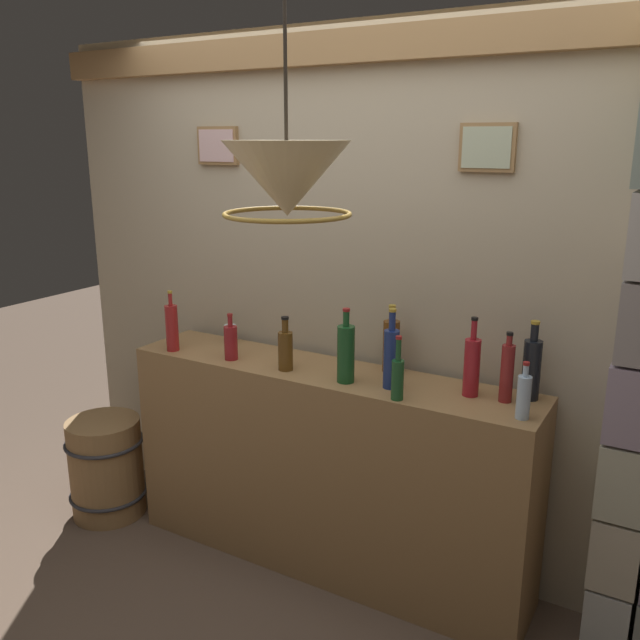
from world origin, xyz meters
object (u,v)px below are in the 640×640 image
(liquor_bottle_vodka, at_px, (346,353))
(liquor_bottle_port, at_px, (172,327))
(pendant_lamp, at_px, (287,181))
(liquor_bottle_tequila, at_px, (472,366))
(wooden_barrel, at_px, (106,467))
(liquor_bottle_brandy, at_px, (507,372))
(liquor_bottle_rum, at_px, (231,342))
(liquor_bottle_scotch, at_px, (391,345))
(liquor_bottle_bourbon, at_px, (532,368))
(liquor_bottle_sherry, at_px, (391,357))
(liquor_bottle_whiskey, at_px, (285,349))
(glass_tumbler_rocks, at_px, (230,334))
(liquor_bottle_vermouth, at_px, (398,377))
(liquor_bottle_gin, at_px, (524,396))

(liquor_bottle_vodka, distance_m, liquor_bottle_port, 0.96)
(pendant_lamp, bearing_deg, liquor_bottle_tequila, 58.38)
(liquor_bottle_vodka, height_order, wooden_barrel, liquor_bottle_vodka)
(liquor_bottle_port, bearing_deg, liquor_bottle_brandy, 5.80)
(liquor_bottle_tequila, relative_size, liquor_bottle_rum, 1.48)
(liquor_bottle_scotch, distance_m, liquor_bottle_rum, 0.77)
(liquor_bottle_scotch, bearing_deg, liquor_bottle_bourbon, -1.90)
(liquor_bottle_port, height_order, liquor_bottle_sherry, liquor_bottle_sherry)
(liquor_bottle_whiskey, xyz_separation_m, glass_tumbler_rocks, (-0.47, 0.20, -0.05))
(liquor_bottle_port, bearing_deg, liquor_bottle_bourbon, 8.15)
(liquor_bottle_sherry, xyz_separation_m, liquor_bottle_rum, (-0.82, -0.04, -0.05))
(liquor_bottle_port, height_order, wooden_barrel, liquor_bottle_port)
(liquor_bottle_tequila, bearing_deg, wooden_barrel, -172.55)
(liquor_bottle_sherry, bearing_deg, liquor_bottle_brandy, 11.08)
(liquor_bottle_vermouth, distance_m, pendant_lamp, 0.96)
(liquor_bottle_port, xyz_separation_m, glass_tumbler_rocks, (0.18, 0.24, -0.07))
(liquor_bottle_whiskey, bearing_deg, pendant_lamp, -55.62)
(liquor_bottle_scotch, relative_size, pendant_lamp, 0.47)
(pendant_lamp, bearing_deg, liquor_bottle_rum, 140.72)
(liquor_bottle_brandy, bearing_deg, liquor_bottle_sherry, -168.92)
(liquor_bottle_sherry, distance_m, wooden_barrel, 1.83)
(liquor_bottle_port, height_order, liquor_bottle_tequila, liquor_bottle_tequila)
(liquor_bottle_brandy, distance_m, liquor_bottle_port, 1.62)
(liquor_bottle_tequila, bearing_deg, liquor_bottle_gin, -27.97)
(liquor_bottle_vermouth, height_order, liquor_bottle_tequila, liquor_bottle_tequila)
(liquor_bottle_bourbon, xyz_separation_m, liquor_bottle_gin, (0.03, -0.21, -0.04))
(liquor_bottle_tequila, distance_m, liquor_bottle_rum, 1.14)
(wooden_barrel, bearing_deg, liquor_bottle_vodka, 5.45)
(liquor_bottle_tequila, bearing_deg, glass_tumbler_rocks, 176.47)
(liquor_bottle_whiskey, relative_size, liquor_bottle_tequila, 0.76)
(liquor_bottle_rum, distance_m, wooden_barrel, 1.14)
(liquor_bottle_gin, height_order, pendant_lamp, pendant_lamp)
(liquor_bottle_port, xyz_separation_m, liquor_bottle_scotch, (1.07, 0.26, 0.00))
(liquor_bottle_gin, bearing_deg, glass_tumbler_rocks, 172.25)
(liquor_bottle_whiskey, bearing_deg, wooden_barrel, -173.07)
(liquor_bottle_scotch, distance_m, glass_tumbler_rocks, 0.89)
(liquor_bottle_vermouth, relative_size, liquor_bottle_port, 0.88)
(glass_tumbler_rocks, bearing_deg, liquor_bottle_sherry, -9.57)
(liquor_bottle_vermouth, bearing_deg, glass_tumbler_rocks, 165.51)
(liquor_bottle_vodka, xyz_separation_m, liquor_bottle_bourbon, (0.74, 0.20, 0.00))
(liquor_bottle_port, height_order, liquor_bottle_scotch, liquor_bottle_scotch)
(liquor_bottle_vodka, xyz_separation_m, liquor_bottle_gin, (0.76, -0.01, -0.04))
(liquor_bottle_rum, relative_size, pendant_lamp, 0.34)
(liquor_bottle_gin, bearing_deg, liquor_bottle_rum, 179.72)
(liquor_bottle_vodka, relative_size, liquor_bottle_vermouth, 1.23)
(liquor_bottle_gin, bearing_deg, liquor_bottle_scotch, 160.18)
(liquor_bottle_bourbon, xyz_separation_m, pendant_lamp, (-0.65, -0.78, 0.76))
(liquor_bottle_sherry, bearing_deg, liquor_bottle_bourbon, 17.37)
(liquor_bottle_vodka, relative_size, pendant_lamp, 0.50)
(liquor_bottle_scotch, bearing_deg, wooden_barrel, -166.79)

